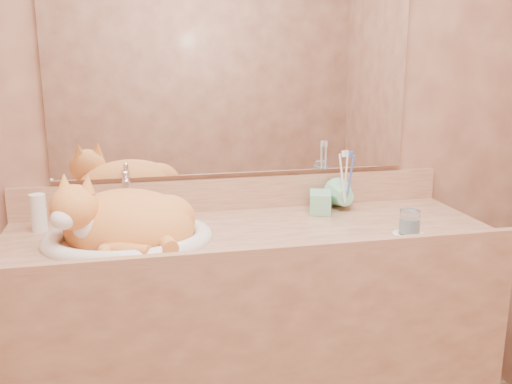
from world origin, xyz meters
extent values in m
cube|color=brown|center=(0.00, 1.00, 1.25)|extent=(2.40, 0.02, 2.50)
cube|color=white|center=(0.00, 0.99, 1.39)|extent=(1.30, 0.02, 0.80)
imported|color=#7FCC9F|center=(0.28, 0.82, 0.93)|extent=(0.10, 0.10, 0.17)
imported|color=#7FCC9F|center=(0.38, 0.85, 0.90)|extent=(0.11, 0.11, 0.10)
cylinder|color=white|center=(0.48, 0.55, 0.85)|extent=(0.10, 0.10, 0.01)
cylinder|color=white|center=(0.48, 0.55, 0.90)|extent=(0.06, 0.06, 0.08)
cylinder|color=white|center=(-0.68, 0.87, 0.91)|extent=(0.05, 0.05, 0.12)
camera|label=1|loc=(-0.38, -1.04, 1.42)|focal=40.00mm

